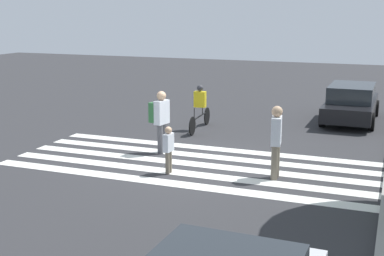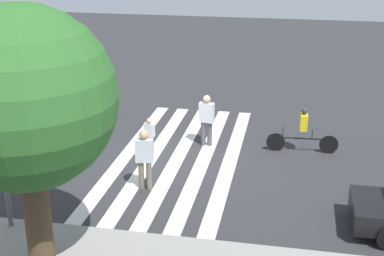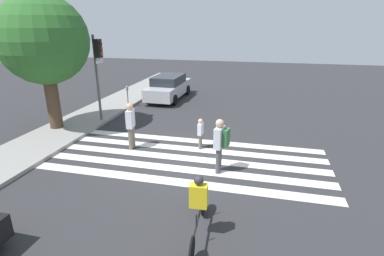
{
  "view_description": "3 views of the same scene",
  "coord_description": "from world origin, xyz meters",
  "px_view_note": "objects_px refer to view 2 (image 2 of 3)",
  "views": [
    {
      "loc": [
        13.2,
        5.14,
        4.17
      ],
      "look_at": [
        0.59,
        0.25,
        1.15
      ],
      "focal_mm": 50.0,
      "sensor_mm": 36.0,
      "label": 1
    },
    {
      "loc": [
        -3.62,
        16.07,
        7.25
      ],
      "look_at": [
        -0.58,
        0.5,
        1.28
      ],
      "focal_mm": 50.0,
      "sensor_mm": 36.0,
      "label": 2
    },
    {
      "loc": [
        -9.75,
        -2.47,
        4.73
      ],
      "look_at": [
        0.56,
        0.0,
        1.01
      ],
      "focal_mm": 28.0,
      "sensor_mm": 36.0,
      "label": 3
    }
  ],
  "objects_px": {
    "traffic_light": "(0,119)",
    "cyclist_mid_street": "(303,128)",
    "pedestrian_child_with_backpack": "(207,116)",
    "street_tree": "(24,100)",
    "pedestrian_adult_tall_backpack": "(150,133)",
    "pedestrian_adult_yellow_jacket": "(145,156)"
  },
  "relations": [
    {
      "from": "pedestrian_adult_yellow_jacket",
      "to": "cyclist_mid_street",
      "type": "xyz_separation_m",
      "value": [
        -4.52,
        -3.7,
        -0.18
      ]
    },
    {
      "from": "traffic_light",
      "to": "pedestrian_adult_tall_backpack",
      "type": "distance_m",
      "value": 6.25
    },
    {
      "from": "traffic_light",
      "to": "pedestrian_adult_yellow_jacket",
      "type": "relative_size",
      "value": 2.29
    },
    {
      "from": "street_tree",
      "to": "pedestrian_adult_yellow_jacket",
      "type": "bearing_deg",
      "value": -105.2
    },
    {
      "from": "pedestrian_child_with_backpack",
      "to": "pedestrian_adult_tall_backpack",
      "type": "distance_m",
      "value": 2.1
    },
    {
      "from": "pedestrian_child_with_backpack",
      "to": "street_tree",
      "type": "bearing_deg",
      "value": 84.48
    },
    {
      "from": "street_tree",
      "to": "cyclist_mid_street",
      "type": "height_order",
      "value": "street_tree"
    },
    {
      "from": "traffic_light",
      "to": "cyclist_mid_street",
      "type": "relative_size",
      "value": 1.74
    },
    {
      "from": "street_tree",
      "to": "cyclist_mid_street",
      "type": "distance_m",
      "value": 10.31
    },
    {
      "from": "pedestrian_child_with_backpack",
      "to": "pedestrian_adult_tall_backpack",
      "type": "xyz_separation_m",
      "value": [
        1.78,
        1.04,
        -0.38
      ]
    },
    {
      "from": "pedestrian_adult_tall_backpack",
      "to": "pedestrian_child_with_backpack",
      "type": "bearing_deg",
      "value": 34.92
    },
    {
      "from": "pedestrian_child_with_backpack",
      "to": "cyclist_mid_street",
      "type": "distance_m",
      "value": 3.33
    },
    {
      "from": "traffic_light",
      "to": "pedestrian_adult_yellow_jacket",
      "type": "xyz_separation_m",
      "value": [
        -2.73,
        -2.76,
        -1.92
      ]
    },
    {
      "from": "pedestrian_adult_tall_backpack",
      "to": "pedestrian_adult_yellow_jacket",
      "type": "bearing_deg",
      "value": -72.99
    },
    {
      "from": "cyclist_mid_street",
      "to": "pedestrian_adult_tall_backpack",
      "type": "bearing_deg",
      "value": 7.81
    },
    {
      "from": "traffic_light",
      "to": "pedestrian_adult_yellow_jacket",
      "type": "distance_m",
      "value": 4.33
    },
    {
      "from": "pedestrian_adult_yellow_jacket",
      "to": "pedestrian_adult_tall_backpack",
      "type": "bearing_deg",
      "value": 94.03
    },
    {
      "from": "pedestrian_adult_tall_backpack",
      "to": "pedestrian_adult_yellow_jacket",
      "type": "height_order",
      "value": "pedestrian_adult_yellow_jacket"
    },
    {
      "from": "pedestrian_adult_yellow_jacket",
      "to": "pedestrian_child_with_backpack",
      "type": "bearing_deg",
      "value": 63.74
    },
    {
      "from": "traffic_light",
      "to": "pedestrian_adult_tall_backpack",
      "type": "xyz_separation_m",
      "value": [
        -2.14,
        -5.42,
        -2.27
      ]
    },
    {
      "from": "traffic_light",
      "to": "pedestrian_adult_tall_backpack",
      "type": "height_order",
      "value": "traffic_light"
    },
    {
      "from": "pedestrian_adult_tall_backpack",
      "to": "pedestrian_adult_yellow_jacket",
      "type": "xyz_separation_m",
      "value": [
        -0.59,
        2.66,
        0.34
      ]
    }
  ]
}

